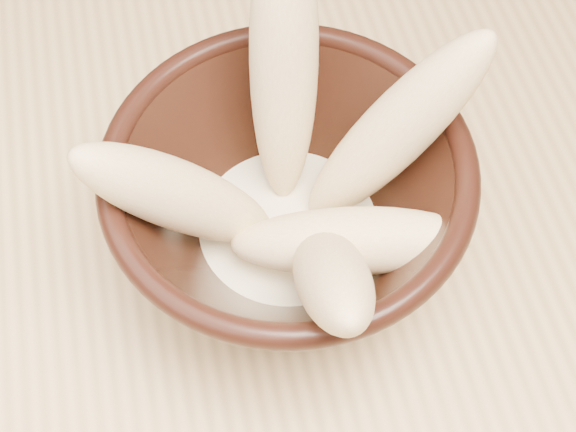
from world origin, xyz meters
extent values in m
cube|color=#E3BD7D|center=(0.00, 0.00, 0.73)|extent=(1.20, 0.80, 0.04)
cylinder|color=black|center=(-0.03, 0.11, 0.76)|extent=(0.09, 0.09, 0.01)
cylinder|color=black|center=(-0.03, 0.11, 0.78)|extent=(0.09, 0.09, 0.01)
torus|color=black|center=(-0.03, 0.11, 0.86)|extent=(0.21, 0.21, 0.01)
cylinder|color=#F7EEC6|center=(-0.03, 0.11, 0.79)|extent=(0.12, 0.12, 0.02)
ellipsoid|color=#D0B47B|center=(-0.02, 0.17, 0.88)|extent=(0.06, 0.10, 0.19)
ellipsoid|color=#D0B47B|center=(-0.09, 0.12, 0.85)|extent=(0.12, 0.04, 0.13)
ellipsoid|color=#D0B47B|center=(0.03, 0.12, 0.86)|extent=(0.12, 0.05, 0.15)
ellipsoid|color=#D0B47B|center=(-0.01, 0.08, 0.83)|extent=(0.15, 0.08, 0.07)
ellipsoid|color=#D0B47B|center=(-0.02, 0.05, 0.85)|extent=(0.05, 0.13, 0.14)
camera|label=1|loc=(-0.08, -0.12, 1.22)|focal=50.00mm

